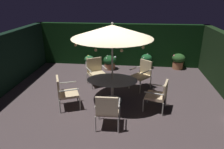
% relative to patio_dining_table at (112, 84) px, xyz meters
% --- Properties ---
extents(ground_plane, '(8.10, 7.65, 0.02)m').
position_rel_patio_dining_table_xyz_m(ground_plane, '(-0.04, 0.06, -0.60)').
color(ground_plane, '#473B3C').
extents(hedge_backdrop_rear, '(8.10, 0.30, 2.00)m').
position_rel_patio_dining_table_xyz_m(hedge_backdrop_rear, '(-0.04, 3.74, 0.41)').
color(hedge_backdrop_rear, black).
rests_on(hedge_backdrop_rear, ground_plane).
extents(patio_dining_table, '(1.61, 1.15, 0.76)m').
position_rel_patio_dining_table_xyz_m(patio_dining_table, '(0.00, 0.00, 0.00)').
color(patio_dining_table, '#BBB3A4').
rests_on(patio_dining_table, ground_plane).
extents(patio_umbrella, '(2.42, 2.42, 2.54)m').
position_rel_patio_dining_table_xyz_m(patio_umbrella, '(-0.00, 0.00, 1.68)').
color(patio_umbrella, '#B4B3A6').
rests_on(patio_umbrella, ground_plane).
extents(patio_chair_north, '(0.75, 0.77, 0.93)m').
position_rel_patio_dining_table_xyz_m(patio_chair_north, '(1.44, -0.41, -0.06)').
color(patio_chair_north, '#B6B5AA').
rests_on(patio_chair_north, ground_plane).
extents(patio_chair_northeast, '(0.83, 0.84, 1.04)m').
position_rel_patio_dining_table_xyz_m(patio_chair_northeast, '(0.99, 1.13, -0.00)').
color(patio_chair_northeast, '#B9B3A6').
rests_on(patio_chair_northeast, ground_plane).
extents(patio_chair_east, '(0.87, 0.86, 1.01)m').
position_rel_patio_dining_table_xyz_m(patio_chair_east, '(-0.77, 1.30, -0.03)').
color(patio_chair_east, '#B7B5AA').
rests_on(patio_chair_east, ground_plane).
extents(patio_chair_southeast, '(0.81, 0.80, 1.00)m').
position_rel_patio_dining_table_xyz_m(patio_chair_southeast, '(-1.39, -0.58, -0.03)').
color(patio_chair_southeast, '#B6B5A6').
rests_on(patio_chair_southeast, ground_plane).
extents(patio_chair_south, '(0.63, 0.62, 1.00)m').
position_rel_patio_dining_table_xyz_m(patio_chair_south, '(0.04, -1.50, -0.01)').
color(patio_chair_south, '#B7B0A9').
rests_on(patio_chair_south, ground_plane).
extents(potted_plant_left_far, '(0.59, 0.58, 0.64)m').
position_rel_patio_dining_table_xyz_m(potted_plant_left_far, '(-0.44, 3.04, -0.25)').
color(potted_plant_left_far, '#AC6A4A').
rests_on(potted_plant_left_far, ground_plane).
extents(potted_plant_right_near, '(0.50, 0.50, 0.67)m').
position_rel_patio_dining_table_xyz_m(potted_plant_right_near, '(1.25, 3.36, -0.22)').
color(potted_plant_right_near, beige).
rests_on(potted_plant_right_near, ground_plane).
extents(potted_plant_back_center, '(0.44, 0.44, 0.56)m').
position_rel_patio_dining_table_xyz_m(potted_plant_back_center, '(-1.45, 3.22, -0.29)').
color(potted_plant_back_center, beige).
rests_on(potted_plant_back_center, ground_plane).
extents(potted_plant_back_right, '(0.59, 0.59, 0.72)m').
position_rel_patio_dining_table_xyz_m(potted_plant_back_right, '(2.73, 3.44, -0.20)').
color(potted_plant_back_right, '#AA6943').
rests_on(potted_plant_back_right, ground_plane).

